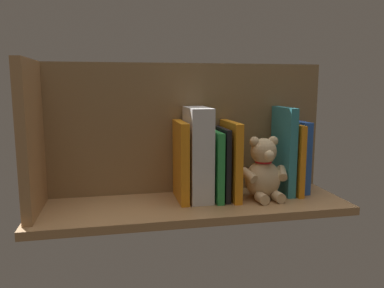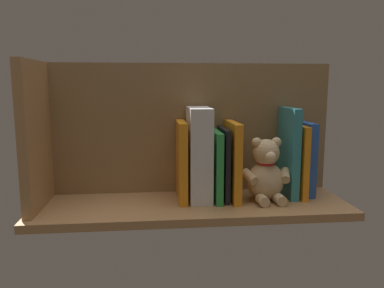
# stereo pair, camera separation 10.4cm
# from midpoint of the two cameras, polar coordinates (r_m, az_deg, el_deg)

# --- Properties ---
(ground_plane) EXTENTS (0.87, 0.28, 0.02)m
(ground_plane) POSITION_cam_midpoint_polar(r_m,az_deg,el_deg) (1.08, -2.79, -9.34)
(ground_plane) COLOR #A87A4C
(shelf_back_panel) EXTENTS (0.87, 0.02, 0.39)m
(shelf_back_panel) POSITION_cam_midpoint_polar(r_m,az_deg,el_deg) (1.15, -3.77, 2.33)
(shelf_back_panel) COLOR olive
(shelf_back_panel) RESTS_ON ground_plane
(shelf_side_divider) EXTENTS (0.02, 0.22, 0.39)m
(shelf_side_divider) POSITION_cam_midpoint_polar(r_m,az_deg,el_deg) (1.05, -25.80, 0.85)
(shelf_side_divider) COLOR #A87A4C
(shelf_side_divider) RESTS_ON ground_plane
(book_0) EXTENTS (0.03, 0.11, 0.22)m
(book_0) POSITION_cam_midpoint_polar(r_m,az_deg,el_deg) (1.19, 13.47, -1.85)
(book_0) COLOR blue
(book_0) RESTS_ON ground_plane
(book_1) EXTENTS (0.02, 0.14, 0.21)m
(book_1) POSITION_cam_midpoint_polar(r_m,az_deg,el_deg) (1.17, 12.46, -2.18)
(book_1) COLOR orange
(book_1) RESTS_ON ground_plane
(book_2) EXTENTS (0.02, 0.14, 0.26)m
(book_2) POSITION_cam_midpoint_polar(r_m,az_deg,el_deg) (1.16, 11.19, -1.00)
(book_2) COLOR teal
(book_2) RESTS_ON ground_plane
(teddy_bear) EXTENTS (0.15, 0.12, 0.18)m
(teddy_bear) POSITION_cam_midpoint_polar(r_m,az_deg,el_deg) (1.10, 8.19, -4.16)
(teddy_bear) COLOR #D1B284
(teddy_bear) RESTS_ON ground_plane
(book_3) EXTENTS (0.02, 0.16, 0.22)m
(book_3) POSITION_cam_midpoint_polar(r_m,az_deg,el_deg) (1.09, 3.17, -2.43)
(book_3) COLOR orange
(book_3) RESTS_ON ground_plane
(book_4) EXTENTS (0.01, 0.15, 0.20)m
(book_4) POSITION_cam_midpoint_polar(r_m,az_deg,el_deg) (1.10, 1.81, -2.88)
(book_4) COLOR black
(book_4) RESTS_ON ground_plane
(book_5) EXTENTS (0.02, 0.16, 0.20)m
(book_5) POSITION_cam_midpoint_polar(r_m,az_deg,el_deg) (1.09, 0.65, -3.16)
(book_5) COLOR green
(book_5) RESTS_ON ground_plane
(dictionary_thick_white) EXTENTS (0.06, 0.15, 0.26)m
(dictionary_thick_white) POSITION_cam_midpoint_polar(r_m,az_deg,el_deg) (1.07, -1.87, -1.50)
(dictionary_thick_white) COLOR silver
(dictionary_thick_white) RESTS_ON ground_plane
(book_6) EXTENTS (0.02, 0.15, 0.23)m
(book_6) POSITION_cam_midpoint_polar(r_m,az_deg,el_deg) (1.07, -4.49, -2.61)
(book_6) COLOR orange
(book_6) RESTS_ON ground_plane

